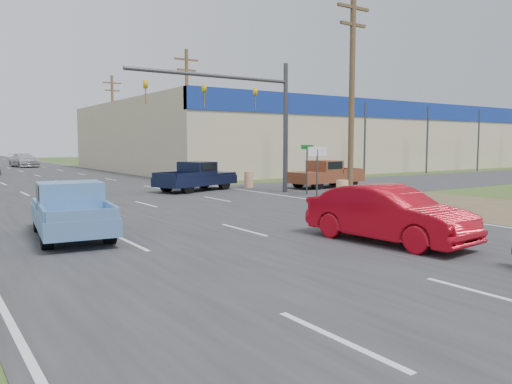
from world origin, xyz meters
TOP-DOWN VIEW (x-y plane):
  - ground at (0.00, 0.00)m, footprint 200.00×200.00m
  - main_road at (0.00, 40.00)m, footprint 15.00×180.00m
  - cross_road at (0.00, 18.00)m, footprint 120.00×10.00m
  - dirt_verge at (11.00, 10.00)m, footprint 8.00×18.00m
  - big_box_store at (32.00, 39.93)m, footprint 50.00×28.10m
  - utility_pole_1 at (9.50, 13.00)m, footprint 2.00×0.28m
  - utility_pole_2 at (9.50, 31.00)m, footprint 2.00×0.28m
  - utility_pole_3 at (9.50, 49.00)m, footprint 2.00×0.28m
  - tree_3 at (55.00, 70.00)m, footprint 8.40×8.40m
  - tree_5 at (30.00, 95.00)m, footprint 7.98×7.98m
  - barrel_0 at (8.00, 12.00)m, footprint 0.56×0.56m
  - barrel_1 at (8.40, 20.50)m, footprint 0.56×0.56m
  - lane_sign at (8.20, 14.00)m, footprint 1.20×0.08m
  - street_name_sign at (8.80, 15.50)m, footprint 0.80×0.08m
  - signal_mast at (5.82, 17.00)m, footprint 9.12×0.40m
  - red_convertible at (2.21, 4.21)m, footprint 2.08×4.80m
  - blue_pickup at (-4.66, 9.90)m, footprint 2.41×4.99m
  - navy_pickup at (4.91, 20.49)m, footprint 5.36×3.44m
  - brown_pickup at (12.27, 18.00)m, footprint 5.12×2.21m
  - distant_car_silver at (1.85, 57.55)m, footprint 2.88×5.66m

SIDE VIEW (x-z plane):
  - ground at x=0.00m, z-range 0.00..0.00m
  - dirt_verge at x=11.00m, z-range 0.00..0.01m
  - cross_road at x=0.00m, z-range 0.00..0.02m
  - main_road at x=0.00m, z-range 0.00..0.02m
  - barrel_0 at x=8.00m, z-range 0.00..1.00m
  - barrel_1 at x=8.40m, z-range 0.00..1.00m
  - red_convertible at x=2.21m, z-range 0.00..1.54m
  - distant_car_silver at x=1.85m, z-range 0.00..1.57m
  - blue_pickup at x=-4.66m, z-range 0.01..1.60m
  - navy_pickup at x=4.91m, z-range 0.01..1.67m
  - brown_pickup at x=12.27m, z-range 0.01..1.67m
  - street_name_sign at x=8.80m, z-range 0.30..2.91m
  - lane_sign at x=8.20m, z-range 0.64..3.16m
  - big_box_store at x=32.00m, z-range 0.01..6.61m
  - signal_mast at x=5.82m, z-range 1.30..8.30m
  - utility_pole_1 at x=9.50m, z-range 0.32..10.32m
  - utility_pole_2 at x=9.50m, z-range 0.32..10.32m
  - utility_pole_3 at x=9.50m, z-range 0.32..10.32m
  - tree_5 at x=30.00m, z-range 0.94..10.82m
  - tree_3 at x=55.00m, z-range 0.99..11.39m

